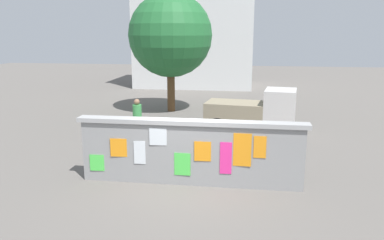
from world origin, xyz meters
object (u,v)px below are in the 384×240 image
(person_walking, at_px, (137,115))
(tree_roadside, at_px, (170,35))
(bicycle_near, at_px, (241,150))
(bicycle_far, at_px, (137,145))
(auto_rickshaw_truck, at_px, (255,111))
(motorcycle, at_px, (179,131))

(person_walking, relative_size, tree_roadside, 0.27)
(bicycle_near, xyz_separation_m, bicycle_far, (-3.50, 0.13, 0.00))
(auto_rickshaw_truck, relative_size, bicycle_far, 2.20)
(motorcycle, height_order, bicycle_near, bicycle_near)
(bicycle_near, bearing_deg, bicycle_far, 177.80)
(bicycle_far, distance_m, person_walking, 1.92)
(bicycle_near, distance_m, person_walking, 4.45)
(bicycle_far, bearing_deg, motorcycle, 53.41)
(bicycle_near, bearing_deg, auto_rickshaw_truck, 82.42)
(bicycle_near, relative_size, bicycle_far, 0.99)
(person_walking, height_order, tree_roadside, tree_roadside)
(person_walking, bearing_deg, bicycle_near, -25.48)
(motorcycle, xyz_separation_m, bicycle_far, (-1.16, -1.57, -0.10))
(bicycle_near, height_order, bicycle_far, same)
(bicycle_near, bearing_deg, tree_roadside, 116.54)
(motorcycle, xyz_separation_m, tree_roadside, (-1.46, 5.89, 3.44))
(motorcycle, bearing_deg, person_walking, 173.39)
(tree_roadside, bearing_deg, auto_rickshaw_truck, -42.32)
(motorcycle, xyz_separation_m, person_walking, (-1.64, 0.19, 0.52))
(tree_roadside, bearing_deg, person_walking, -91.80)
(auto_rickshaw_truck, relative_size, motorcycle, 1.98)
(motorcycle, bearing_deg, bicycle_near, -36.10)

